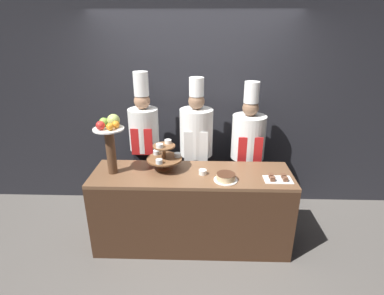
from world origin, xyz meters
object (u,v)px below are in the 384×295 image
(fruit_pedestal, at_px, (110,136))
(cup_white, at_px, (203,172))
(chef_center_left, at_px, (196,144))
(tiered_stand, at_px, (164,156))
(cake_square_tray, at_px, (278,178))
(chef_left, at_px, (145,142))
(chef_center_right, at_px, (248,148))
(cake_round, at_px, (226,177))

(fruit_pedestal, height_order, cup_white, fruit_pedestal)
(chef_center_left, bearing_deg, tiered_stand, -122.17)
(tiered_stand, distance_m, cake_square_tray, 1.19)
(tiered_stand, bearing_deg, chef_center_left, 57.83)
(fruit_pedestal, bearing_deg, chef_left, 69.50)
(cup_white, xyz_separation_m, cake_square_tray, (0.75, -0.10, -0.01))
(fruit_pedestal, relative_size, chef_left, 0.34)
(chef_center_right, bearing_deg, cake_square_tray, -74.34)
(cup_white, bearing_deg, fruit_pedestal, 178.75)
(chef_left, height_order, chef_center_right, chef_left)
(tiered_stand, relative_size, cake_round, 1.57)
(cake_round, relative_size, cake_square_tray, 0.86)
(cup_white, bearing_deg, chef_left, 138.79)
(tiered_stand, distance_m, chef_center_left, 0.62)
(chef_left, xyz_separation_m, chef_center_right, (1.26, -0.00, -0.07))
(cake_square_tray, relative_size, chef_center_left, 0.16)
(fruit_pedestal, height_order, chef_center_right, chef_center_right)
(chef_left, height_order, chef_center_left, chef_left)
(cup_white, xyz_separation_m, chef_center_left, (-0.08, 0.62, 0.06))
(tiered_stand, xyz_separation_m, chef_center_left, (0.33, 0.52, -0.07))
(tiered_stand, bearing_deg, cake_square_tray, -9.91)
(cake_square_tray, xyz_separation_m, chef_center_right, (-0.20, 0.72, 0.03))
(cake_square_tray, height_order, chef_left, chef_left)
(chef_center_left, bearing_deg, cup_white, -82.87)
(cake_square_tray, bearing_deg, chef_center_left, 138.93)
(fruit_pedestal, xyz_separation_m, cake_round, (1.17, -0.15, -0.37))
(cup_white, height_order, chef_left, chef_left)
(cake_square_tray, xyz_separation_m, chef_center_left, (-0.83, 0.72, 0.07))
(fruit_pedestal, bearing_deg, tiered_stand, 8.61)
(fruit_pedestal, relative_size, chef_center_left, 0.35)
(chef_left, bearing_deg, fruit_pedestal, -110.50)
(fruit_pedestal, bearing_deg, chef_center_left, 35.05)
(tiered_stand, xyz_separation_m, chef_left, (-0.31, 0.52, -0.04))
(chef_center_left, relative_size, chef_center_right, 1.03)
(chef_center_left, height_order, chef_center_right, chef_center_left)
(fruit_pedestal, distance_m, chef_center_left, 1.09)
(cake_round, relative_size, chef_left, 0.13)
(chef_center_right, bearing_deg, cup_white, -131.47)
(fruit_pedestal, xyz_separation_m, chef_left, (0.23, 0.60, -0.28))
(tiered_stand, height_order, fruit_pedestal, fruit_pedestal)
(cup_white, bearing_deg, chef_center_left, 97.13)
(cup_white, bearing_deg, cake_round, -28.93)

